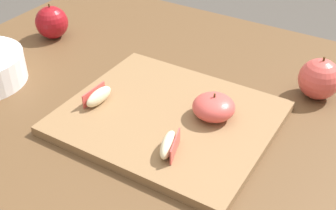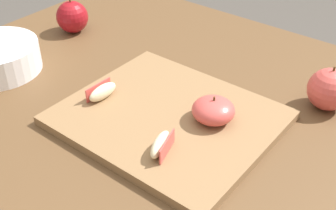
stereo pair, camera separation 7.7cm
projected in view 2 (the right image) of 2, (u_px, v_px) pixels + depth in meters
The scene contains 7 objects.
dining_table at pixel (180, 167), 0.84m from camera, with size 1.22×0.95×0.73m.
cutting_board at pixel (168, 118), 0.79m from camera, with size 0.37×0.31×0.02m.
apple_half_skin_up at pixel (213, 110), 0.76m from camera, with size 0.08×0.08×0.05m.
apple_wedge_back at pixel (161, 145), 0.69m from camera, with size 0.04×0.07×0.03m.
apple_wedge_front at pixel (102, 92), 0.82m from camera, with size 0.02×0.06×0.03m.
whole_apple_pink_lady at pixel (329, 89), 0.81m from camera, with size 0.08×0.08×0.09m.
whole_apple_red_delicious at pixel (72, 17), 1.07m from camera, with size 0.08×0.08×0.09m.
Camera 2 is at (0.36, -0.49, 1.21)m, focal length 46.91 mm.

